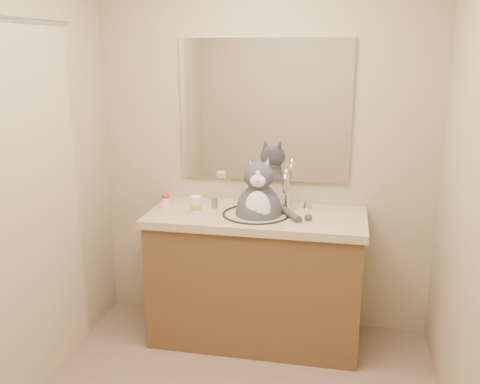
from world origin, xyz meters
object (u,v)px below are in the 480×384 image
Objects in this scene: grey_canister at (215,203)px; cat at (259,210)px; pill_bottle_orange at (196,205)px; pill_bottle_redcap at (165,201)px.

cat is at bearing -14.58° from grey_canister.
pill_bottle_orange reaches higher than grey_canister.
cat is at bearing -1.80° from pill_bottle_redcap.
pill_bottle_redcap is at bearing 173.03° from cat.
pill_bottle_redcap reaches higher than grey_canister.
cat reaches higher than pill_bottle_orange.
pill_bottle_orange is at bearing -21.33° from pill_bottle_redcap.
grey_canister is (-0.30, 0.08, 0.00)m from cat.
pill_bottle_orange reaches higher than pill_bottle_redcap.
pill_bottle_orange is 1.74× the size of grey_canister.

